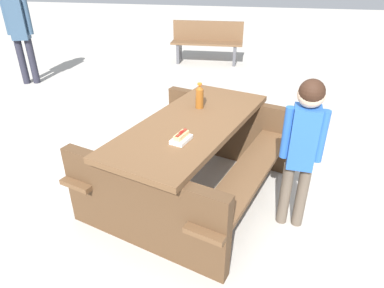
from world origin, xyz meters
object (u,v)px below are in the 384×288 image
object	(u,v)px
child_in_coat	(303,138)
park_bench_mid	(207,41)
hotdog_tray	(181,137)
bystander_adult	(17,20)
soda_bottle	(200,97)
picnic_table	(192,152)

from	to	relation	value
child_in_coat	park_bench_mid	world-z (taller)	child_in_coat
hotdog_tray	bystander_adult	bearing A→B (deg)	-130.67
soda_bottle	child_in_coat	distance (m)	1.05
bystander_adult	soda_bottle	bearing A→B (deg)	56.51
soda_bottle	child_in_coat	bearing A→B (deg)	57.48
hotdog_tray	child_in_coat	xyz separation A→B (m)	(-0.12, 0.90, 0.03)
picnic_table	child_in_coat	bearing A→B (deg)	74.00
hotdog_tray	child_in_coat	distance (m)	0.91
picnic_table	bystander_adult	bearing A→B (deg)	-126.90
hotdog_tray	picnic_table	bearing A→B (deg)	178.83
park_bench_mid	hotdog_tray	bearing A→B (deg)	6.95
child_in_coat	bystander_adult	size ratio (longest dim) A/B	0.74
picnic_table	hotdog_tray	size ratio (longest dim) A/B	10.48
picnic_table	soda_bottle	world-z (taller)	soda_bottle
park_bench_mid	bystander_adult	world-z (taller)	bystander_adult
picnic_table	park_bench_mid	world-z (taller)	park_bench_mid
hotdog_tray	child_in_coat	world-z (taller)	child_in_coat
child_in_coat	park_bench_mid	size ratio (longest dim) A/B	0.83
soda_bottle	park_bench_mid	size ratio (longest dim) A/B	0.16
bystander_adult	picnic_table	bearing A→B (deg)	53.10
hotdog_tray	park_bench_mid	world-z (taller)	park_bench_mid
child_in_coat	park_bench_mid	xyz separation A→B (m)	(-4.93, -1.52, -0.36)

